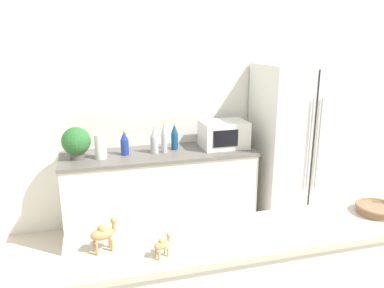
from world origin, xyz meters
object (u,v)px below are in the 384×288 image
Objects in this scene: paper_towel_roll at (100,146)px; microwave at (224,134)px; fruit_bowl at (377,209)px; camel_figurine at (104,233)px; potted_plant at (76,142)px; back_bottle_2 at (175,137)px; camel_figurine_second at (162,244)px; back_bottle_0 at (154,141)px; back_bottle_1 at (125,143)px; back_bottle_3 at (164,138)px; refrigerator at (295,144)px.

microwave is at bearing 3.32° from paper_towel_roll.
camel_figurine is (-1.59, 0.00, 0.07)m from fruit_bowl.
potted_plant is 2.63m from fruit_bowl.
camel_figurine is at bearing -111.79° from back_bottle_2.
camel_figurine_second is at bearing -83.81° from paper_towel_roll.
back_bottle_0 reaches higher than back_bottle_1.
paper_towel_roll is 1.42× the size of camel_figurine.
back_bottle_3 is 2.14m from fruit_bowl.
fruit_bowl is at bearing -56.27° from back_bottle_1.
fruit_bowl is (-0.56, -1.89, 0.15)m from refrigerator.
microwave is 1.05m from back_bottle_1.
back_bottle_2 is at bearing 8.92° from paper_towel_roll.
potted_plant reaches higher than paper_towel_roll.
back_bottle_3 is at bearing 115.12° from fruit_bowl.
potted_plant is 1.28× the size of fruit_bowl.
potted_plant is 2.12m from camel_figurine_second.
fruit_bowl is 2.09× the size of camel_figurine_second.
back_bottle_3 is at bearing -147.14° from back_bottle_2.
fruit_bowl is (1.01, -1.94, 0.01)m from back_bottle_0.
microwave is at bearing 97.34° from fruit_bowl.
refrigerator is at bearing 73.35° from fruit_bowl.
paper_towel_roll is (0.22, -0.05, -0.05)m from potted_plant.
refrigerator is 2.11m from paper_towel_roll.
back_bottle_3 is at bearing 78.59° from camel_figurine_second.
back_bottle_2 is 0.87× the size of back_bottle_3.
back_bottle_3 reaches higher than potted_plant.
back_bottle_3 is 2.10m from camel_figurine_second.
microwave is at bearing 62.97° from camel_figurine_second.
potted_plant is at bearing -179.11° from back_bottle_1.
refrigerator reaches higher than back_bottle_3.
fruit_bowl is at bearing -62.56° from back_bottle_0.
microwave is 0.53m from back_bottle_2.
paper_towel_roll is at bearing 96.19° from camel_figurine_second.
back_bottle_0 is 0.98× the size of back_bottle_2.
refrigerator is 15.06× the size of camel_figurine_second.
refrigerator reaches higher than back_bottle_1.
back_bottle_2 is (0.76, 0.12, 0.01)m from paper_towel_roll.
fruit_bowl is (0.25, -1.97, 0.00)m from microwave.
microwave is at bearing -4.83° from back_bottle_2.
fruit_bowl is at bearing -64.88° from back_bottle_3.
paper_towel_roll is 0.77m from back_bottle_2.
camel_figurine_second is (-0.41, -2.06, 0.03)m from back_bottle_3.
paper_towel_roll is 2.44m from fruit_bowl.
back_bottle_3 reaches higher than microwave.
back_bottle_2 is 2.21m from camel_figurine_second.
camel_figurine_second is (0.44, -2.07, 0.01)m from potted_plant.
paper_towel_roll is 0.89× the size of back_bottle_0.
back_bottle_2 reaches higher than back_bottle_0.
back_bottle_3 is (0.10, -0.01, 0.02)m from back_bottle_0.
refrigerator is 10.30× the size of camel_figurine.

